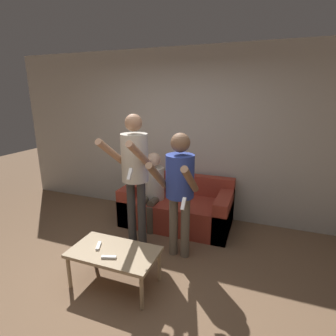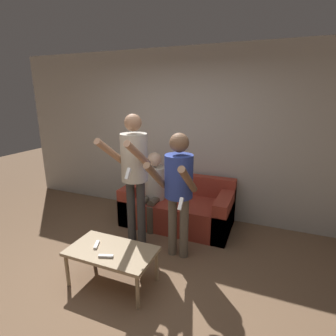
{
  "view_description": "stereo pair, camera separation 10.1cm",
  "coord_description": "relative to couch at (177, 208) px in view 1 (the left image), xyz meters",
  "views": [
    {
      "loc": [
        1.24,
        -1.98,
        2.0
      ],
      "look_at": [
        0.04,
        1.23,
        1.03
      ],
      "focal_mm": 28.0,
      "sensor_mm": 36.0,
      "label": 1
    },
    {
      "loc": [
        1.34,
        -1.94,
        2.0
      ],
      "look_at": [
        0.04,
        1.23,
        1.03
      ],
      "focal_mm": 28.0,
      "sensor_mm": 36.0,
      "label": 2
    }
  ],
  "objects": [
    {
      "name": "coffee_table",
      "position": [
        -0.18,
        -1.57,
        0.1
      ],
      "size": [
        0.93,
        0.52,
        0.41
      ],
      "color": "tan",
      "rests_on": "ground_plane"
    },
    {
      "name": "ground_plane",
      "position": [
        -0.04,
        -1.65,
        -0.27
      ],
      "size": [
        14.0,
        14.0,
        0.0
      ],
      "primitive_type": "plane",
      "color": "brown"
    },
    {
      "name": "person_standing_right",
      "position": [
        0.3,
        -0.83,
        0.72
      ],
      "size": [
        0.46,
        0.68,
        1.58
      ],
      "color": "#6B6051",
      "rests_on": "ground_plane"
    },
    {
      "name": "wall_back",
      "position": [
        -0.04,
        0.46,
        1.08
      ],
      "size": [
        6.4,
        0.06,
        2.7
      ],
      "color": "#B7B2A8",
      "rests_on": "ground_plane"
    },
    {
      "name": "couch",
      "position": [
        0.0,
        0.0,
        0.0
      ],
      "size": [
        1.66,
        0.85,
        0.74
      ],
      "color": "#9E3828",
      "rests_on": "ground_plane"
    },
    {
      "name": "person_standing_left",
      "position": [
        -0.3,
        -0.83,
        0.85
      ],
      "size": [
        0.46,
        0.69,
        1.77
      ],
      "color": "#383838",
      "rests_on": "ground_plane"
    },
    {
      "name": "remote_near",
      "position": [
        -0.16,
        -1.7,
        0.15
      ],
      "size": [
        0.15,
        0.08,
        0.02
      ],
      "color": "white",
      "rests_on": "coffee_table"
    },
    {
      "name": "person_seated",
      "position": [
        -0.35,
        -0.17,
        0.37
      ],
      "size": [
        0.32,
        0.53,
        1.16
      ],
      "color": "brown",
      "rests_on": "ground_plane"
    },
    {
      "name": "remote_far",
      "position": [
        -0.37,
        -1.56,
        0.15
      ],
      "size": [
        0.09,
        0.15,
        0.02
      ],
      "color": "white",
      "rests_on": "coffee_table"
    }
  ]
}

